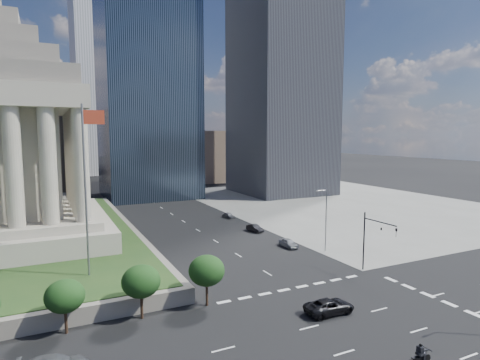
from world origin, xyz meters
TOP-DOWN VIEW (x-y plane):
  - ground at (0.00, 100.00)m, footprint 500.00×500.00m
  - sidewalk_ne at (46.00, 60.00)m, footprint 68.00×90.00m
  - flagpole at (-21.83, 24.00)m, footprint 2.52×0.24m
  - midrise_glass at (2.00, 95.00)m, footprint 26.00×26.00m
  - highrise_ne at (42.00, 85.00)m, footprint 26.00×28.00m
  - building_filler_ne at (32.00, 130.00)m, footprint 20.00×30.00m
  - building_filler_nw at (-30.00, 130.00)m, footprint 24.00×30.00m
  - traffic_signal_ne at (12.50, 13.70)m, footprint 0.30×5.74m
  - street_lamp_north at (13.33, 25.00)m, footprint 2.13×0.22m
  - pickup_truck at (-0.29, 6.66)m, footprint 2.65×5.45m
  - parked_sedan_near at (9.35, 29.35)m, footprint 4.12×1.66m
  - parked_sedan_mid at (9.42, 41.23)m, footprint 4.18×2.00m
  - parked_sedan_far at (10.08, 54.82)m, footprint 3.78×1.98m
  - motorcycle_lead at (0.11, -4.10)m, footprint 2.48×0.71m

SIDE VIEW (x-z plane):
  - ground at x=0.00m, z-range 0.00..0.00m
  - sidewalk_ne at x=46.00m, z-range 0.00..0.03m
  - parked_sedan_far at x=10.08m, z-range 0.00..1.23m
  - parked_sedan_mid at x=9.42m, z-range 0.00..1.32m
  - parked_sedan_near at x=9.35m, z-range 0.00..1.40m
  - pickup_truck at x=-0.29m, z-range 0.00..1.49m
  - motorcycle_lead at x=0.11m, z-range 0.00..1.84m
  - traffic_signal_ne at x=12.50m, z-range 1.25..9.25m
  - street_lamp_north at x=13.33m, z-range 0.66..10.66m
  - building_filler_ne at x=32.00m, z-range 0.00..20.00m
  - flagpole at x=-21.83m, z-range 3.11..23.11m
  - building_filler_nw at x=-30.00m, z-range 0.00..28.00m
  - midrise_glass at x=2.00m, z-range 0.00..60.00m
  - highrise_ne at x=42.00m, z-range 0.00..100.00m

